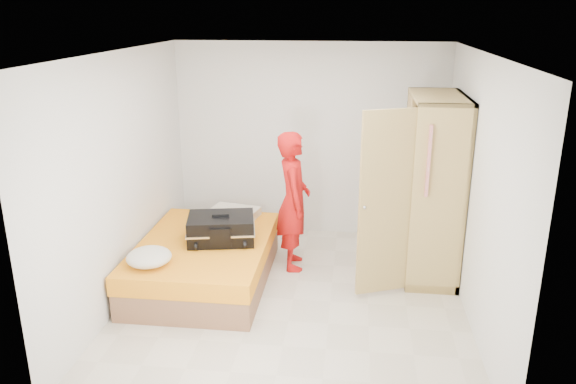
# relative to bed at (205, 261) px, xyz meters

# --- Properties ---
(room) EXTENTS (4.00, 4.02, 2.60)m
(room) POSITION_rel_bed_xyz_m (1.05, -0.31, 1.05)
(room) COLOR beige
(room) RESTS_ON ground
(bed) EXTENTS (1.42, 2.02, 0.50)m
(bed) POSITION_rel_bed_xyz_m (0.00, 0.00, 0.00)
(bed) COLOR brown
(bed) RESTS_ON ground
(wardrobe) EXTENTS (1.13, 1.41, 2.10)m
(wardrobe) POSITION_rel_bed_xyz_m (2.50, 0.54, 0.75)
(wardrobe) COLOR tan
(wardrobe) RESTS_ON ground
(person) EXTENTS (0.49, 0.67, 1.67)m
(person) POSITION_rel_bed_xyz_m (0.95, 0.54, 0.58)
(person) COLOR red
(person) RESTS_ON ground
(suitcase) EXTENTS (0.84, 0.68, 0.32)m
(suitcase) POSITION_rel_bed_xyz_m (0.19, 0.04, 0.39)
(suitcase) COLOR black
(suitcase) RESTS_ON bed
(round_cushion) EXTENTS (0.46, 0.46, 0.17)m
(round_cushion) POSITION_rel_bed_xyz_m (-0.39, -0.66, 0.34)
(round_cushion) COLOR beige
(round_cushion) RESTS_ON bed
(pillow) EXTENTS (0.63, 0.41, 0.11)m
(pillow) POSITION_rel_bed_xyz_m (0.19, 0.85, 0.30)
(pillow) COLOR beige
(pillow) RESTS_ON bed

